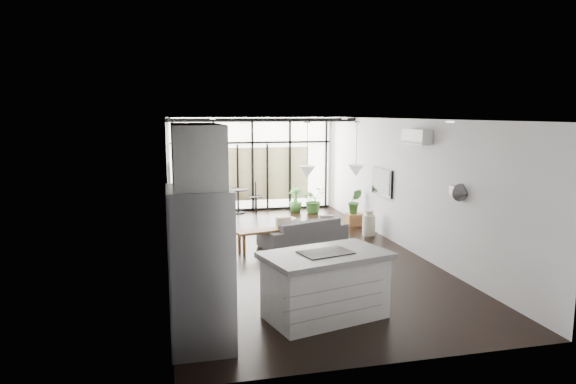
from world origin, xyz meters
name	(u,v)px	position (x,y,z in m)	size (l,w,h in m)	color
floor	(291,252)	(0.00, 0.00, 0.00)	(5.00, 10.00, 0.00)	black
ceiling	(291,119)	(0.00, 0.00, 2.80)	(5.00, 10.00, 0.00)	white
wall_left	(168,191)	(-2.50, 0.00, 1.40)	(0.02, 10.00, 2.80)	silver
wall_right	(402,183)	(2.50, 0.00, 1.40)	(0.02, 10.00, 2.80)	silver
wall_back	(252,164)	(0.00, 5.00, 1.40)	(5.00, 0.02, 2.80)	silver
wall_front	(396,248)	(0.00, -5.00, 1.40)	(5.00, 0.02, 2.80)	silver
glazing	(253,164)	(0.00, 4.88, 1.40)	(5.00, 0.20, 2.80)	black
skylight	(257,118)	(0.00, 4.00, 2.77)	(4.70, 1.90, 0.06)	white
neighbour_building	(252,174)	(0.00, 4.95, 1.10)	(3.50, 0.02, 1.60)	beige
island	(325,285)	(-0.35, -3.49, 0.48)	(1.75, 1.04, 0.96)	white
cooktop	(326,252)	(-0.35, -3.49, 0.96)	(0.72, 0.48, 0.01)	black
fridge	(201,268)	(-2.13, -3.95, 1.01)	(0.78, 0.98, 2.02)	#939498
appliance_column	(197,238)	(-2.12, -3.05, 1.17)	(0.60, 0.63, 2.34)	white
upper_cabinets	(197,157)	(-2.12, -3.50, 2.35)	(0.62, 1.75, 0.86)	white
pendant_left	(307,172)	(-0.40, -2.65, 2.02)	(0.26, 0.26, 0.18)	white
pendant_right	(356,171)	(0.40, -2.65, 2.02)	(0.26, 0.26, 0.18)	white
sofa	(303,227)	(0.44, 0.64, 0.39)	(1.99, 0.58, 0.78)	#464749
console_bench	(268,239)	(-0.44, 0.33, 0.23)	(1.41, 0.35, 0.45)	brown
pouf	(286,226)	(0.26, 1.63, 0.20)	(0.50, 0.50, 0.40)	beige
crate	(355,219)	(2.25, 2.20, 0.15)	(0.41, 0.41, 0.31)	brown
plant_tall	(314,203)	(1.68, 4.09, 0.30)	(0.70, 0.77, 0.60)	#316126
plant_med	(296,205)	(1.20, 4.34, 0.20)	(0.41, 0.73, 0.41)	#316126
plant_crate	(355,208)	(2.25, 2.20, 0.45)	(0.36, 0.66, 0.29)	#316126
milk_can	(369,223)	(2.19, 1.09, 0.31)	(0.31, 0.31, 0.61)	beige
bistro_set	(238,200)	(-0.49, 4.57, 0.40)	(1.65, 0.66, 0.79)	black
tv	(382,182)	(2.46, 1.00, 1.30)	(0.05, 1.10, 0.65)	black
ac_unit	(417,137)	(2.38, -0.80, 2.45)	(0.22, 0.90, 0.30)	silver
framed_art	(169,187)	(-2.47, -0.50, 1.55)	(0.04, 0.70, 0.90)	black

